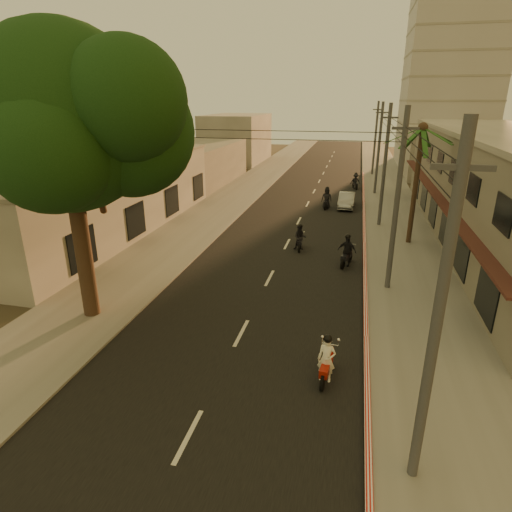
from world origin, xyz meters
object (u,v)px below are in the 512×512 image
object	(u,v)px
scooter_mid_a	(300,238)
scooter_far_b	(355,181)
parked_car	(346,200)
scooter_red	(327,360)
scooter_mid_b	(347,251)
broadleaf_tree	(75,120)
scooter_far_a	(327,199)
palm_tree	(422,135)

from	to	relation	value
scooter_mid_a	scooter_far_b	world-z (taller)	scooter_far_b
parked_car	scooter_red	bearing A→B (deg)	-88.47
scooter_red	scooter_mid_b	xyz separation A→B (m)	(0.32, 11.28, 0.09)
scooter_red	scooter_mid_a	distance (m)	13.77
scooter_mid_a	scooter_mid_b	xyz separation A→B (m)	(3.04, -2.22, 0.10)
scooter_far_b	parked_car	bearing A→B (deg)	-109.99
broadleaf_tree	scooter_mid_a	size ratio (longest dim) A/B	6.75
scooter_mid_b	scooter_far_a	xyz separation A→B (m)	(-2.19, 13.77, 0.00)
broadleaf_tree	scooter_far_a	size ratio (longest dim) A/B	5.96
scooter_red	scooter_far_b	xyz separation A→B (m)	(0.51, 34.68, 0.03)
palm_tree	parked_car	world-z (taller)	palm_tree
scooter_mid_b	scooter_far_b	bearing A→B (deg)	105.52
palm_tree	scooter_far_b	bearing A→B (deg)	101.74
palm_tree	scooter_far_a	size ratio (longest dim) A/B	4.04
scooter_red	scooter_far_b	distance (m)	34.68
palm_tree	scooter_far_a	distance (m)	12.34
broadleaf_tree	scooter_far_b	size ratio (longest dim) A/B	6.73
scooter_red	scooter_far_b	size ratio (longest dim) A/B	1.03
scooter_mid_b	parked_car	xyz separation A→B (m)	(-0.47, 14.67, -0.24)
scooter_far_a	palm_tree	bearing A→B (deg)	-50.92
scooter_far_a	scooter_mid_b	bearing A→B (deg)	-77.40
scooter_red	scooter_mid_a	world-z (taller)	scooter_red
scooter_far_a	scooter_far_b	distance (m)	9.92
broadleaf_tree	parked_car	bearing A→B (deg)	66.56
broadleaf_tree	scooter_far_b	world-z (taller)	broadleaf_tree
palm_tree	scooter_mid_b	xyz separation A→B (m)	(-3.99, -5.11, -6.26)
parked_car	broadleaf_tree	bearing A→B (deg)	-112.24
broadleaf_tree	scooter_far_a	world-z (taller)	broadleaf_tree
scooter_red	scooter_mid_a	xyz separation A→B (m)	(-2.71, 13.50, -0.00)
scooter_red	scooter_far_a	distance (m)	25.12
scooter_mid_b	parked_car	bearing A→B (deg)	107.82
broadleaf_tree	scooter_far_b	xyz separation A→B (m)	(10.81, 32.14, -7.65)
scooter_red	parked_car	world-z (taller)	scooter_red
broadleaf_tree	palm_tree	world-z (taller)	broadleaf_tree
palm_tree	scooter_far_a	xyz separation A→B (m)	(-6.18, 8.66, -6.26)
palm_tree	scooter_red	size ratio (longest dim) A/B	4.44
scooter_red	scooter_mid_a	size ratio (longest dim) A/B	1.03
broadleaf_tree	palm_tree	bearing A→B (deg)	43.48
scooter_mid_b	scooter_red	bearing A→B (deg)	-75.66
scooter_red	scooter_mid_b	distance (m)	11.28
scooter_mid_b	scooter_far_a	world-z (taller)	scooter_far_a
broadleaf_tree	parked_car	distance (m)	26.69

